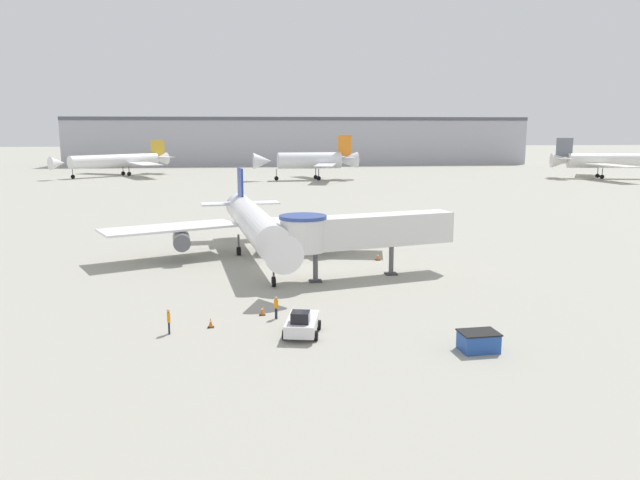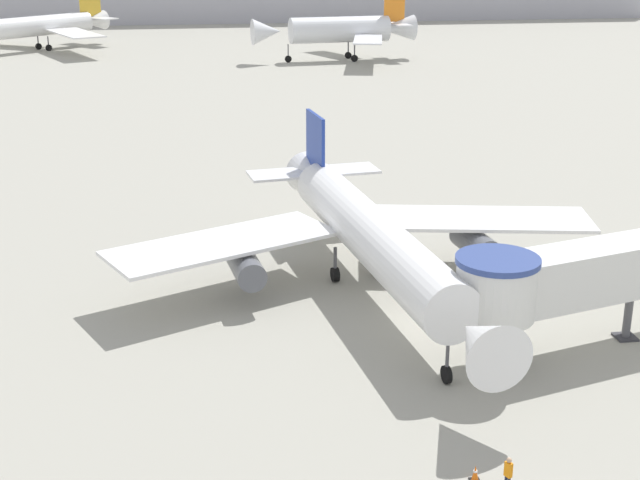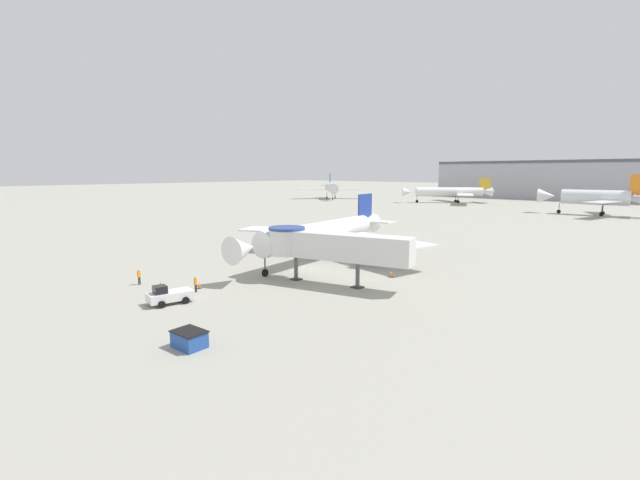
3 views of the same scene
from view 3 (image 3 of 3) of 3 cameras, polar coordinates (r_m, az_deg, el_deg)
The scene contains 13 objects.
ground_plane at distance 54.87m, azimuth -1.84°, elevation -3.64°, with size 800.00×800.00×0.00m, color #9E9B8E.
main_airplane at distance 58.96m, azimuth 0.48°, elevation 0.88°, with size 31.09×31.44×8.62m.
jet_bridge at distance 46.03m, azimuth 0.83°, elevation -0.69°, with size 16.25×7.20×5.94m.
pushback_tug_white at distance 42.28m, azimuth -19.48°, elevation -6.96°, with size 2.76×4.26×1.81m.
service_container_blue at distance 31.79m, azimuth -17.02°, elevation -12.51°, with size 2.45×1.92×1.20m.
traffic_cone_starboard_wing at distance 50.36m, azimuth 9.44°, elevation -4.48°, with size 0.48×0.48×0.79m.
traffic_cone_near_nose at distance 46.72m, azimuth -15.80°, elevation -5.83°, with size 0.43×0.43×0.71m.
traffic_cone_apron_front at distance 48.57m, azimuth -20.48°, elevation -5.51°, with size 0.42×0.42×0.69m.
ground_crew_marshaller at distance 50.28m, azimuth -22.99°, elevation -4.41°, with size 0.25×0.36×1.69m.
ground_crew_wing_walker at distance 45.27m, azimuth -16.26°, elevation -5.54°, with size 0.29×0.36×1.62m.
background_jet_orange_tail at distance 142.55m, azimuth 32.96°, elevation 4.79°, with size 27.40×28.90×11.42m.
background_jet_gold_tail at distance 176.72m, azimuth 17.10°, elevation 6.16°, with size 30.25×29.31×9.68m.
background_jet_teal_tail at distance 192.48m, azimuth 1.51°, elevation 6.98°, with size 24.52×24.53×11.42m.
Camera 3 is at (37.64, -38.05, 12.09)m, focal length 24.00 mm.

